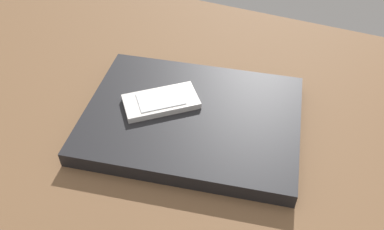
% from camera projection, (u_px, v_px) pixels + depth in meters
% --- Properties ---
extents(desk_surface, '(1.20, 0.80, 0.03)m').
position_uv_depth(desk_surface, '(162.00, 138.00, 0.63)').
color(desk_surface, brown).
rests_on(desk_surface, ground).
extents(laptop_closed, '(0.36, 0.29, 0.02)m').
position_uv_depth(laptop_closed, '(192.00, 119.00, 0.62)').
color(laptop_closed, black).
rests_on(laptop_closed, desk_surface).
extents(cell_phone_on_laptop, '(0.12, 0.12, 0.01)m').
position_uv_depth(cell_phone_on_laptop, '(161.00, 101.00, 0.62)').
color(cell_phone_on_laptop, silver).
rests_on(cell_phone_on_laptop, laptop_closed).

